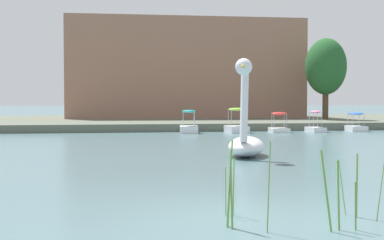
{
  "coord_description": "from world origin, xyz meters",
  "views": [
    {
      "loc": [
        -2.2,
        -9.11,
        2.12
      ],
      "look_at": [
        1.82,
        16.36,
        1.19
      ],
      "focal_mm": 48.04,
      "sensor_mm": 36.0,
      "label": 1
    }
  ],
  "objects": [
    {
      "name": "pedal_boat_blue",
      "position": [
        15.07,
        25.23,
        0.44
      ],
      "size": [
        1.37,
        2.13,
        1.36
      ],
      "color": "white",
      "rests_on": "ground_plane"
    },
    {
      "name": "pedal_boat_pink",
      "position": [
        11.85,
        24.75,
        0.41
      ],
      "size": [
        0.94,
        1.75,
        1.51
      ],
      "color": "white",
      "rests_on": "ground_plane"
    },
    {
      "name": "pedal_boat_lime",
      "position": [
        6.26,
        24.99,
        0.45
      ],
      "size": [
        1.3,
        2.28,
        1.69
      ],
      "color": "white",
      "rests_on": "ground_plane"
    },
    {
      "name": "apartment_block",
      "position": [
        5.01,
        42.14,
        5.25
      ],
      "size": [
        22.64,
        10.58,
        9.38
      ],
      "primitive_type": "cube",
      "rotation": [
        0.0,
        0.0,
        -0.03
      ],
      "color": "#996B56",
      "rests_on": "shore_bank_far"
    },
    {
      "name": "pedal_boat_red",
      "position": [
        9.18,
        24.69,
        0.42
      ],
      "size": [
        1.38,
        1.96,
        1.4
      ],
      "color": "white",
      "rests_on": "ground_plane"
    },
    {
      "name": "reed_clump_foreground",
      "position": [
        0.84,
        -0.77,
        0.62
      ],
      "size": [
        2.89,
        1.48,
        1.49
      ],
      "color": "#669942",
      "rests_on": "ground_plane"
    },
    {
      "name": "tree_sapling_by_fence",
      "position": [
        16.22,
        33.15,
        5.13
      ],
      "size": [
        3.6,
        3.91,
        7.06
      ],
      "color": "#4C3823",
      "rests_on": "shore_bank_far"
    },
    {
      "name": "ground_plane",
      "position": [
        0.0,
        0.0,
        0.0
      ],
      "size": [
        520.9,
        520.9,
        0.0
      ],
      "primitive_type": "plane",
      "color": "slate"
    },
    {
      "name": "shore_bank_far",
      "position": [
        0.0,
        38.11,
        0.28
      ],
      "size": [
        152.82,
        23.69,
        0.56
      ],
      "primitive_type": "cube",
      "color": "#5B6051",
      "rests_on": "ground_plane"
    },
    {
      "name": "swan_boat",
      "position": [
        2.91,
        9.98,
        0.71
      ],
      "size": [
        2.31,
        3.31,
        3.69
      ],
      "color": "white",
      "rests_on": "ground_plane"
    },
    {
      "name": "pedal_boat_teal",
      "position": [
        2.96,
        25.04,
        0.45
      ],
      "size": [
        1.48,
        2.34,
        1.56
      ],
      "color": "white",
      "rests_on": "ground_plane"
    }
  ]
}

